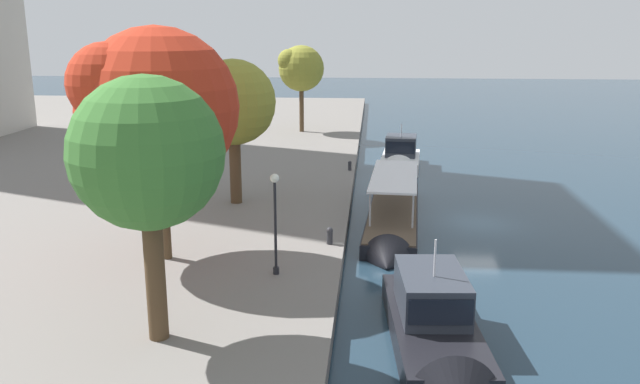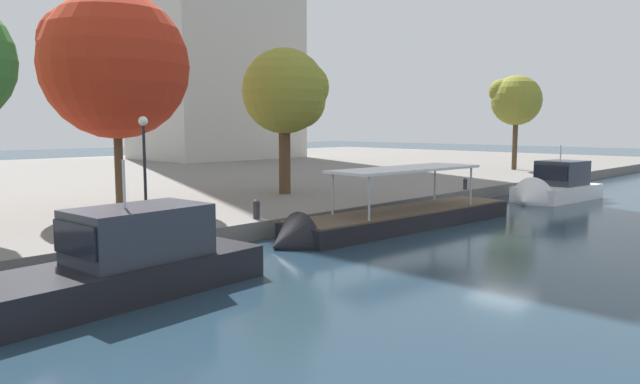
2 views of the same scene
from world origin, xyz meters
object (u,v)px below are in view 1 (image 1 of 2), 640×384
mooring_bollard_1 (330,235)px  lamp_post (275,215)px  mooring_bollard_0 (350,165)px  motor_yacht_2 (400,162)px  tree_3 (299,67)px  tree_0 (143,159)px  tree_2 (238,104)px  tour_boat_1 (393,223)px  tree_1 (150,105)px  motor_yacht_0 (436,334)px

mooring_bollard_1 → lamp_post: size_ratio=0.19×
mooring_bollard_0 → mooring_bollard_1: (-16.73, 0.35, 0.07)m
motor_yacht_2 → tree_3: 17.93m
tree_0 → tree_3: 44.85m
mooring_bollard_0 → tree_2: bearing=146.3°
tree_0 → tree_2: bearing=2.0°
tour_boat_1 → lamp_post: bearing=-25.1°
tree_3 → tree_1: bearing=176.6°
mooring_bollard_1 → lamp_post: lamp_post is taller
motor_yacht_0 → tree_0: tree_0 is taller
tour_boat_1 → tree_0: 18.95m
mooring_bollard_0 → tree_0: tree_0 is taller
motor_yacht_0 → motor_yacht_2: motor_yacht_0 is taller
mooring_bollard_1 → tree_0: (-10.21, 5.25, 5.74)m
mooring_bollard_1 → tree_1: 10.38m
mooring_bollard_0 → tree_1: tree_1 is taller
motor_yacht_2 → tree_1: bearing=-21.7°
mooring_bollard_0 → mooring_bollard_1: 16.74m
motor_yacht_0 → mooring_bollard_1: 10.04m
mooring_bollard_0 → tree_1: 22.02m
tour_boat_1 → motor_yacht_2: size_ratio=1.90×
tree_1 → lamp_post: bearing=-104.2°
motor_yacht_0 → tree_3: bearing=-171.8°
motor_yacht_0 → lamp_post: lamp_post is taller
motor_yacht_0 → lamp_post: (4.92, 6.32, 2.70)m
mooring_bollard_1 → lamp_post: bearing=154.0°
motor_yacht_2 → tree_0: (-31.16, 9.45, 6.34)m
tree_1 → tree_3: tree_1 is taller
tour_boat_1 → mooring_bollard_0: 11.75m
mooring_bollard_0 → lamp_post: 21.11m
motor_yacht_2 → mooring_bollard_0: bearing=-37.6°
tree_0 → tree_2: 17.62m
tree_2 → mooring_bollard_1: bearing=-141.5°
tour_boat_1 → tree_0: tree_0 is taller
tree_0 → tree_1: 7.90m
mooring_bollard_0 → tree_3: (17.91, 5.72, 6.00)m
lamp_post → tree_3: 39.09m
tree_2 → mooring_bollard_0: bearing=-33.7°
mooring_bollard_0 → lamp_post: (-20.86, 2.36, 2.25)m
lamp_post → tree_0: bearing=152.0°
tour_boat_1 → motor_yacht_2: (15.58, -0.99, 0.35)m
motor_yacht_2 → mooring_bollard_0: 5.73m
tree_1 → tree_3: 37.42m
tree_2 → tree_3: 27.25m
motor_yacht_0 → motor_yacht_2: (30.00, 0.11, -0.08)m
tour_boat_1 → tree_0: bearing=-24.8°
motor_yacht_2 → tree_2: (-13.55, 10.08, 6.05)m
tree_1 → tree_3: (37.35, -2.22, -0.60)m
motor_yacht_0 → mooring_bollard_1: size_ratio=11.33×
tree_0 → tour_boat_1: bearing=-28.5°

